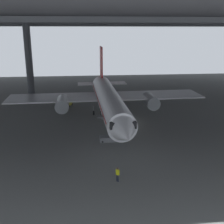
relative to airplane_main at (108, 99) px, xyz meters
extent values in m
plane|color=slate|center=(2.22, -3.60, -3.62)|extent=(110.00, 110.00, 0.00)
cylinder|color=#4C4F54|center=(-17.81, 22.08, 5.15)|extent=(1.73, 1.73, 17.54)
cube|color=#38383D|center=(2.22, 10.15, 14.52)|extent=(121.00, 99.00, 1.20)
cube|color=#4C4F54|center=(2.22, -14.60, 13.52)|extent=(115.50, 0.50, 0.70)
cube|color=#4C4F54|center=(2.22, 26.65, 13.52)|extent=(115.50, 0.50, 0.70)
cylinder|color=white|center=(0.02, -0.64, 0.02)|extent=(4.83, 30.54, 4.09)
cone|color=white|center=(0.43, -17.70, 0.02)|extent=(4.12, 5.00, 4.00)
cube|color=black|center=(0.37, -15.12, 0.53)|extent=(3.54, 2.94, 0.90)
cone|color=white|center=(-0.40, 16.42, 0.43)|extent=(3.63, 6.62, 3.47)
cube|color=red|center=(-0.34, 13.84, 5.41)|extent=(0.35, 4.46, 6.68)
cube|color=white|center=(2.55, 12.79, 0.64)|extent=(5.28, 3.47, 0.16)
cube|color=white|center=(-3.17, 12.65, 0.64)|extent=(5.28, 3.47, 0.16)
cube|color=white|center=(10.48, 4.55, -0.39)|extent=(17.26, 7.84, 0.24)
cylinder|color=#9EA3A8|center=(8.48, 2.28, -1.10)|extent=(2.66, 5.37, 2.53)
cube|color=white|center=(-10.69, 4.03, -0.39)|extent=(17.26, 7.84, 0.24)
cylinder|color=#9EA3A8|center=(-8.58, 1.86, -1.10)|extent=(2.66, 5.37, 2.53)
cube|color=red|center=(0.02, -0.64, 0.33)|extent=(4.86, 28.32, 0.16)
cylinder|color=#9EA3A8|center=(0.27, -10.85, -2.37)|extent=(0.20, 0.20, 1.15)
cylinder|color=black|center=(0.27, -10.85, -3.17)|extent=(0.32, 0.91, 0.90)
cylinder|color=#9EA3A8|center=(2.58, 2.39, -2.37)|extent=(0.20, 0.20, 1.15)
cylinder|color=black|center=(2.58, 2.39, -3.17)|extent=(0.32, 0.91, 0.90)
cylinder|color=#9EA3A8|center=(-2.70, 2.26, -2.37)|extent=(0.20, 0.20, 1.15)
cylinder|color=black|center=(-2.70, 2.26, -3.17)|extent=(0.32, 0.91, 0.90)
cube|color=slate|center=(-0.34, -11.05, -3.27)|extent=(4.06, 1.60, 0.70)
cube|color=slate|center=(-0.34, -11.05, -1.35)|extent=(3.76, 1.39, 3.24)
cube|color=slate|center=(-2.17, -11.10, 0.23)|extent=(1.13, 1.33, 0.12)
cylinder|color=black|center=(-2.16, -11.70, 0.73)|extent=(0.06, 0.06, 1.00)
cylinder|color=black|center=(-2.19, -10.50, 0.73)|extent=(0.06, 0.06, 1.00)
cylinder|color=black|center=(-1.97, -11.79, -3.47)|extent=(0.30, 0.13, 0.30)
cylinder|color=black|center=(-2.01, -10.39, -3.47)|extent=(0.30, 0.13, 0.30)
cylinder|color=black|center=(1.32, -11.71, -3.47)|extent=(0.30, 0.13, 0.30)
cylinder|color=black|center=(1.28, -10.31, -3.47)|extent=(0.30, 0.13, 0.30)
cylinder|color=#232838|center=(-1.19, -22.80, -3.20)|extent=(0.14, 0.14, 0.84)
cylinder|color=#232838|center=(-1.07, -22.94, -3.20)|extent=(0.14, 0.14, 0.84)
cube|color=yellow|center=(-1.13, -22.87, -2.48)|extent=(0.40, 0.42, 0.60)
cylinder|color=yellow|center=(-1.28, -22.69, -2.45)|extent=(0.09, 0.09, 0.57)
cylinder|color=yellow|center=(-0.99, -23.05, -2.45)|extent=(0.09, 0.09, 0.57)
sphere|color=brown|center=(-1.13, -22.87, -2.06)|extent=(0.23, 0.23, 0.23)
cylinder|color=#232838|center=(1.05, -7.37, -3.21)|extent=(0.14, 0.14, 0.81)
cylinder|color=#232838|center=(0.90, -7.27, -3.21)|extent=(0.14, 0.14, 0.81)
cube|color=yellow|center=(0.98, -7.32, -2.52)|extent=(0.42, 0.39, 0.57)
cylinder|color=yellow|center=(1.16, -7.46, -2.49)|extent=(0.09, 0.09, 0.54)
cylinder|color=yellow|center=(0.79, -7.19, -2.49)|extent=(0.09, 0.09, 0.54)
sphere|color=tan|center=(0.98, -7.32, -2.12)|extent=(0.22, 0.22, 0.22)
cube|color=yellow|center=(-7.94, 9.58, -3.07)|extent=(1.85, 2.47, 0.70)
cylinder|color=black|center=(-7.68, 8.65, -3.40)|extent=(0.31, 0.47, 0.44)
cylinder|color=black|center=(-8.72, 9.01, -3.40)|extent=(0.31, 0.47, 0.44)
cylinder|color=black|center=(-7.15, 10.16, -3.40)|extent=(0.31, 0.47, 0.44)
cylinder|color=black|center=(-8.19, 10.52, -3.40)|extent=(0.31, 0.47, 0.44)
camera|label=1|loc=(-4.56, -49.81, 12.32)|focal=44.80mm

